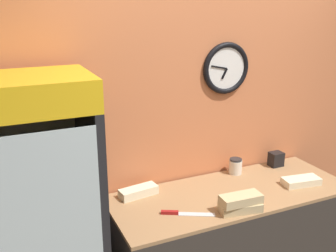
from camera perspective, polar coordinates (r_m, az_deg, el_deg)
wall_back at (r=3.10m, az=5.66°, el=0.81°), size 5.20×0.10×2.70m
prep_counter at (r=3.18m, az=8.81°, el=-16.78°), size 1.79×0.69×0.92m
beverage_cooler at (r=2.56m, az=-18.94°, el=-12.04°), size 0.75×0.62×1.87m
sandwich_stack_bottom at (r=2.69m, az=10.45°, el=-11.54°), size 0.30×0.16×0.06m
sandwich_stack_middle at (r=2.67m, az=10.53°, el=-10.41°), size 0.29×0.14×0.06m
sandwich_flat_left at (r=3.18m, az=18.76°, el=-7.60°), size 0.30×0.17×0.05m
sandwich_flat_right at (r=2.85m, az=-4.31°, el=-9.48°), size 0.29×0.14×0.06m
chefs_knife at (r=2.63m, az=1.80°, el=-12.53°), size 0.33×0.19×0.02m
condiment_jar at (r=3.23m, az=9.76°, el=-5.77°), size 0.11×0.11×0.13m
napkin_dispenser at (r=3.44m, az=15.40°, el=-4.66°), size 0.11×0.09×0.12m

